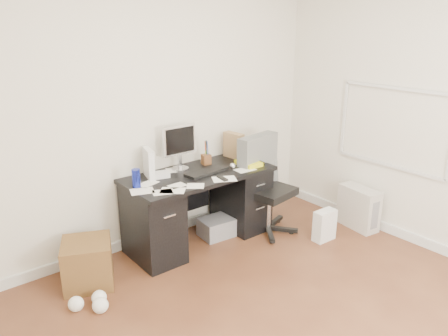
# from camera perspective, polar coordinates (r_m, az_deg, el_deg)

# --- Properties ---
(ground) EXTENTS (4.00, 4.00, 0.00)m
(ground) POSITION_cam_1_polar(r_m,az_deg,el_deg) (3.45, 9.91, -20.85)
(ground) COLOR #4C2718
(ground) RESTS_ON ground
(room_shell) EXTENTS (4.02, 4.02, 2.71)m
(room_shell) POSITION_cam_1_polar(r_m,az_deg,el_deg) (2.77, 11.82, 7.36)
(room_shell) COLOR silver
(room_shell) RESTS_ON ground
(desk) EXTENTS (1.50, 0.70, 0.75)m
(desk) POSITION_cam_1_polar(r_m,az_deg,el_deg) (4.47, -3.19, -4.85)
(desk) COLOR black
(desk) RESTS_ON ground
(loose_papers) EXTENTS (1.10, 0.60, 0.00)m
(loose_papers) POSITION_cam_1_polar(r_m,az_deg,el_deg) (4.19, -5.08, -1.34)
(loose_papers) COLOR white
(loose_papers) RESTS_ON desk
(lcd_monitor) EXTENTS (0.37, 0.22, 0.47)m
(lcd_monitor) POSITION_cam_1_polar(r_m,az_deg,el_deg) (4.38, -5.85, 2.71)
(lcd_monitor) COLOR silver
(lcd_monitor) RESTS_ON desk
(keyboard) EXTENTS (0.48, 0.21, 0.03)m
(keyboard) POSITION_cam_1_polar(r_m,az_deg,el_deg) (4.33, -2.25, -0.46)
(keyboard) COLOR black
(keyboard) RESTS_ON desk
(computer_mouse) EXTENTS (0.08, 0.08, 0.06)m
(computer_mouse) POSITION_cam_1_polar(r_m,az_deg,el_deg) (4.44, 1.13, 0.29)
(computer_mouse) COLOR silver
(computer_mouse) RESTS_ON desk
(travel_mug) EXTENTS (0.10, 0.10, 0.17)m
(travel_mug) POSITION_cam_1_polar(r_m,az_deg,el_deg) (4.01, -11.40, -1.33)
(travel_mug) COLOR #152296
(travel_mug) RESTS_ON desk
(white_binder) EXTENTS (0.17, 0.27, 0.28)m
(white_binder) POSITION_cam_1_polar(r_m,az_deg,el_deg) (4.22, -9.81, 0.61)
(white_binder) COLOR silver
(white_binder) RESTS_ON desk
(magazine_file) EXTENTS (0.14, 0.25, 0.28)m
(magazine_file) POSITION_cam_1_polar(r_m,az_deg,el_deg) (4.78, 1.27, 2.98)
(magazine_file) COLOR #9B714B
(magazine_file) RESTS_ON desk
(pen_cup) EXTENTS (0.12, 0.12, 0.25)m
(pen_cup) POSITION_cam_1_polar(r_m,az_deg,el_deg) (4.56, -2.36, 2.02)
(pen_cup) COLOR #5B2F1A
(pen_cup) RESTS_ON desk
(yellow_book) EXTENTS (0.21, 0.26, 0.04)m
(yellow_book) POSITION_cam_1_polar(r_m,az_deg,el_deg) (4.56, 3.29, 0.65)
(yellow_book) COLOR yellow
(yellow_book) RESTS_ON desk
(paper_remote) EXTENTS (0.28, 0.26, 0.02)m
(paper_remote) POSITION_cam_1_polar(r_m,az_deg,el_deg) (4.16, 0.03, -1.34)
(paper_remote) COLOR white
(paper_remote) RESTS_ON desk
(office_chair) EXTENTS (0.67, 0.67, 1.05)m
(office_chair) POSITION_cam_1_polar(r_m,az_deg,el_deg) (4.64, 5.94, -2.37)
(office_chair) COLOR #565956
(office_chair) RESTS_ON ground
(pc_tower) EXTENTS (0.27, 0.48, 0.46)m
(pc_tower) POSITION_cam_1_polar(r_m,az_deg,el_deg) (5.04, 17.17, -4.96)
(pc_tower) COLOR #B7B1A5
(pc_tower) RESTS_ON ground
(shopping_bag) EXTENTS (0.25, 0.18, 0.33)m
(shopping_bag) POSITION_cam_1_polar(r_m,az_deg,el_deg) (4.69, 12.99, -7.31)
(shopping_bag) COLOR silver
(shopping_bag) RESTS_ON ground
(wicker_basket) EXTENTS (0.53, 0.53, 0.40)m
(wicker_basket) POSITION_cam_1_polar(r_m,az_deg,el_deg) (4.02, -17.37, -11.77)
(wicker_basket) COLOR #513018
(wicker_basket) RESTS_ON ground
(desk_printer) EXTENTS (0.36, 0.31, 0.20)m
(desk_printer) POSITION_cam_1_polar(r_m,az_deg,el_deg) (4.68, -1.00, -7.74)
(desk_printer) COLOR slate
(desk_printer) RESTS_ON ground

